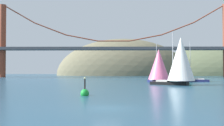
% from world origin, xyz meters
% --- Properties ---
extents(ground_plane, '(360.00, 360.00, 0.00)m').
position_xyz_m(ground_plane, '(0.00, 0.00, 0.00)').
color(ground_plane, navy).
extents(headland_right, '(87.13, 44.00, 32.52)m').
position_xyz_m(headland_right, '(60.00, 135.00, 0.00)').
color(headland_right, '#5B6647').
rests_on(headland_right, ground_plane).
extents(headland_center, '(77.15, 44.00, 42.71)m').
position_xyz_m(headland_center, '(5.00, 135.00, 0.00)').
color(headland_center, '#6B664C').
rests_on(headland_center, ground_plane).
extents(suspension_bridge, '(134.30, 6.00, 32.31)m').
position_xyz_m(suspension_bridge, '(0.00, 95.00, 13.91)').
color(suspension_bridge, brown).
rests_on(suspension_bridge, ground_plane).
extents(sailboat_green_sail, '(9.99, 6.19, 11.18)m').
position_xyz_m(sailboat_green_sail, '(20.00, 52.74, 4.93)').
color(sailboat_green_sail, '#191E4C').
rests_on(sailboat_green_sail, ground_plane).
extents(sailboat_white_mainsail, '(10.44, 8.37, 11.67)m').
position_xyz_m(sailboat_white_mainsail, '(14.74, 35.09, 5.43)').
color(sailboat_white_mainsail, black).
rests_on(sailboat_white_mainsail, ground_plane).
extents(sailboat_pink_spinnaker, '(6.08, 9.34, 9.88)m').
position_xyz_m(sailboat_pink_spinnaker, '(11.46, 43.97, 4.44)').
color(sailboat_pink_spinnaker, '#191E4C').
rests_on(sailboat_pink_spinnaker, ground_plane).
extents(channel_buoy, '(1.10, 1.10, 2.64)m').
position_xyz_m(channel_buoy, '(-3.23, 11.18, 0.37)').
color(channel_buoy, green).
rests_on(channel_buoy, ground_plane).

